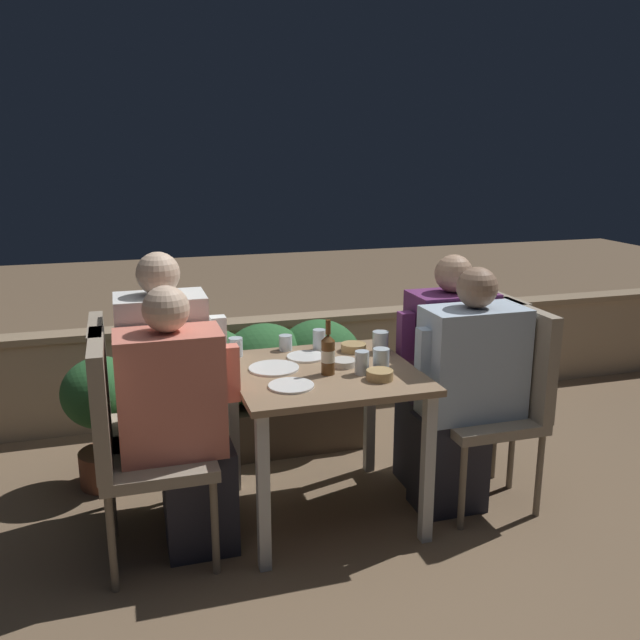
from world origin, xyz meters
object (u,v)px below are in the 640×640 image
Objects in this scene: chair_left_far at (125,409)px; person_white_polo at (173,390)px; person_purple_stripe at (443,371)px; beer_bottle at (327,354)px; person_coral_top at (182,424)px; potted_plant at (103,408)px; chair_right_near at (504,389)px; chair_left_near at (128,433)px; person_blue_shirt at (464,392)px; chair_right_far at (480,371)px.

person_white_polo is (0.21, 0.00, 0.07)m from chair_left_far.
person_purple_stripe is 0.76m from beer_bottle.
person_coral_top is 1.72× the size of potted_plant.
person_white_polo reaches higher than person_purple_stripe.
chair_left_far and chair_right_near have the same top height.
chair_left_far reaches higher than potted_plant.
person_coral_top reaches higher than chair_left_far.
beer_bottle is at bearing -18.11° from person_white_polo.
chair_left_far is (-0.01, 0.28, 0.00)m from chair_left_near.
person_white_polo is at bearing 92.14° from person_coral_top.
chair_right_far is (0.24, 0.28, -0.01)m from person_blue_shirt.
chair_right_far is at bearing -13.31° from potted_plant.
beer_bottle is (-0.88, 0.05, 0.24)m from chair_right_near.
person_white_polo is 1.36m from person_blue_shirt.
beer_bottle is (-0.66, 0.05, 0.23)m from person_blue_shirt.
chair_right_near is (1.55, -0.27, -0.07)m from person_white_polo.
potted_plant is at bearing 166.69° from chair_right_far.
chair_right_near is 0.34m from person_purple_stripe.
person_blue_shirt is at bearing -23.72° from potted_plant.
person_blue_shirt is at bearing -9.94° from chair_left_far.
chair_left_near is 1.54m from person_blue_shirt.
person_purple_stripe reaches higher than chair_left_near.
person_purple_stripe is at bearing -14.94° from potted_plant.
person_purple_stripe is at bearing 0.28° from chair_left_far.
person_white_polo reaches higher than chair_right_near.
chair_left_far is 0.82× the size of person_purple_stripe.
person_purple_stripe is (1.35, 0.29, 0.01)m from person_coral_top.
chair_left_far is at bearing -180.00° from person_white_polo.
potted_plant is (-1.90, 0.45, -0.16)m from chair_right_far.
beer_bottle is at bearing -34.26° from potted_plant.
person_coral_top is at bearing -179.68° from chair_right_near.
person_coral_top is at bearing -51.37° from chair_left_far.
person_purple_stripe is (1.57, 0.29, 0.02)m from chair_left_near.
person_purple_stripe is at bearing 0.33° from person_white_polo.
person_blue_shirt reaches higher than beer_bottle.
person_blue_shirt is at bearing -131.03° from chair_right_far.
chair_right_far is at bearing 48.97° from person_blue_shirt.
person_coral_top is 0.36m from chair_left_far.
chair_left_far is 0.77× the size of person_white_polo.
chair_left_far is 0.94m from beer_bottle.
person_coral_top is at bearing -174.72° from beer_bottle.
person_blue_shirt is (1.54, 0.01, 0.01)m from chair_left_near.
chair_left_far is at bearing -179.72° from person_purple_stripe.
person_coral_top is 1.32m from person_blue_shirt.
chair_left_near is 1.76m from chair_right_near.
person_blue_shirt reaches higher than chair_right_near.
chair_right_far is 0.82× the size of person_purple_stripe.
person_purple_stripe reaches higher than beer_bottle.
chair_right_near is (1.76, -0.27, 0.00)m from chair_left_far.
chair_right_near reaches higher than beer_bottle.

